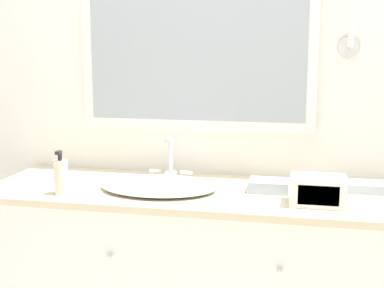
# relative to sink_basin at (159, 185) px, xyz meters

# --- Properties ---
(wall_back) EXTENTS (8.00, 0.18, 2.55)m
(wall_back) POSITION_rel_sink_basin_xyz_m (0.20, 0.35, 0.40)
(wall_back) COLOR white
(wall_back) RESTS_ON ground_plane
(vanity_counter) EXTENTS (1.91, 0.60, 0.86)m
(vanity_counter) POSITION_rel_sink_basin_xyz_m (0.20, 0.02, -0.45)
(vanity_counter) COLOR white
(vanity_counter) RESTS_ON ground_plane
(sink_basin) EXTENTS (0.51, 0.43, 0.20)m
(sink_basin) POSITION_rel_sink_basin_xyz_m (0.00, 0.00, 0.00)
(sink_basin) COLOR white
(sink_basin) RESTS_ON vanity_counter
(soap_bottle) EXTENTS (0.06, 0.06, 0.19)m
(soap_bottle) POSITION_rel_sink_basin_xyz_m (-0.38, -0.16, 0.06)
(soap_bottle) COLOR beige
(soap_bottle) RESTS_ON vanity_counter
(appliance_box) EXTENTS (0.21, 0.15, 0.11)m
(appliance_box) POSITION_rel_sink_basin_xyz_m (0.67, -0.09, 0.04)
(appliance_box) COLOR white
(appliance_box) RESTS_ON vanity_counter
(hand_towel_near_sink) EXTENTS (0.17, 0.12, 0.04)m
(hand_towel_near_sink) POSITION_rel_sink_basin_xyz_m (0.88, 0.15, 0.00)
(hand_towel_near_sink) COLOR #A8B7C6
(hand_towel_near_sink) RESTS_ON vanity_counter
(hand_towel_far_corner) EXTENTS (0.17, 0.13, 0.05)m
(hand_towel_far_corner) POSITION_rel_sink_basin_xyz_m (0.47, 0.07, 0.01)
(hand_towel_far_corner) COLOR #A8B7C6
(hand_towel_far_corner) RESTS_ON vanity_counter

